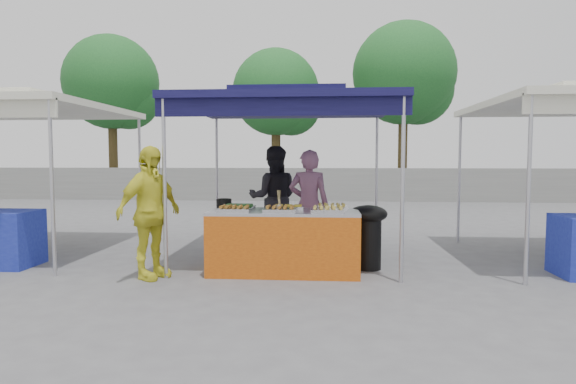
# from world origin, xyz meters

# --- Properties ---
(ground_plane) EXTENTS (80.00, 80.00, 0.00)m
(ground_plane) POSITION_xyz_m (0.00, 0.00, 0.00)
(ground_plane) COLOR #58585A
(back_wall) EXTENTS (40.00, 0.25, 1.20)m
(back_wall) POSITION_xyz_m (0.00, 11.00, 0.60)
(back_wall) COLOR gray
(back_wall) RESTS_ON ground_plane
(main_canopy) EXTENTS (3.20, 3.20, 2.57)m
(main_canopy) POSITION_xyz_m (0.00, 0.97, 2.37)
(main_canopy) COLOR #B8B7BE
(main_canopy) RESTS_ON ground_plane
(tree_0) EXTENTS (3.84, 3.84, 6.59)m
(tree_0) POSITION_xyz_m (-8.08, 12.96, 4.51)
(tree_0) COLOR #3F3218
(tree_0) RESTS_ON ground_plane
(tree_1) EXTENTS (3.48, 3.42, 5.88)m
(tree_1) POSITION_xyz_m (-1.26, 12.71, 4.02)
(tree_1) COLOR #3F3218
(tree_1) RESTS_ON ground_plane
(tree_2) EXTENTS (4.01, 4.01, 6.88)m
(tree_2) POSITION_xyz_m (3.77, 12.97, 4.71)
(tree_2) COLOR #3F3218
(tree_2) RESTS_ON ground_plane
(vendor_table) EXTENTS (2.00, 0.80, 0.85)m
(vendor_table) POSITION_xyz_m (0.00, -0.10, 0.43)
(vendor_table) COLOR #BD5011
(vendor_table) RESTS_ON ground_plane
(food_tray_fl) EXTENTS (0.42, 0.30, 0.07)m
(food_tray_fl) POSITION_xyz_m (-0.63, -0.33, 0.88)
(food_tray_fl) COLOR silver
(food_tray_fl) RESTS_ON vendor_table
(food_tray_fm) EXTENTS (0.42, 0.30, 0.07)m
(food_tray_fm) POSITION_xyz_m (-0.04, -0.34, 0.88)
(food_tray_fm) COLOR silver
(food_tray_fm) RESTS_ON vendor_table
(food_tray_fr) EXTENTS (0.42, 0.30, 0.07)m
(food_tray_fr) POSITION_xyz_m (0.58, -0.34, 0.88)
(food_tray_fr) COLOR silver
(food_tray_fr) RESTS_ON vendor_table
(food_tray_bl) EXTENTS (0.42, 0.30, 0.07)m
(food_tray_bl) POSITION_xyz_m (-0.63, -0.04, 0.88)
(food_tray_bl) COLOR silver
(food_tray_bl) RESTS_ON vendor_table
(food_tray_bm) EXTENTS (0.42, 0.30, 0.07)m
(food_tray_bm) POSITION_xyz_m (0.05, 0.00, 0.88)
(food_tray_bm) COLOR silver
(food_tray_bm) RESTS_ON vendor_table
(food_tray_br) EXTENTS (0.42, 0.30, 0.07)m
(food_tray_br) POSITION_xyz_m (0.64, 0.01, 0.88)
(food_tray_br) COLOR silver
(food_tray_br) RESTS_ON vendor_table
(cooking_pot) EXTENTS (0.21, 0.21, 0.12)m
(cooking_pot) POSITION_xyz_m (-0.88, 0.21, 0.91)
(cooking_pot) COLOR black
(cooking_pot) RESTS_ON vendor_table
(skewer_cup) EXTENTS (0.08, 0.08, 0.10)m
(skewer_cup) POSITION_xyz_m (-0.05, -0.31, 0.90)
(skewer_cup) COLOR #B8B7BE
(skewer_cup) RESTS_ON vendor_table
(wok_burner) EXTENTS (0.54, 0.54, 0.90)m
(wok_burner) POSITION_xyz_m (1.15, 0.23, 0.53)
(wok_burner) COLOR black
(wok_burner) RESTS_ON ground_plane
(crate_left) EXTENTS (0.53, 0.37, 0.32)m
(crate_left) POSITION_xyz_m (-0.26, 0.52, 0.16)
(crate_left) COLOR #13219E
(crate_left) RESTS_ON ground_plane
(crate_right) EXTENTS (0.50, 0.35, 0.30)m
(crate_right) POSITION_xyz_m (0.29, 0.62, 0.15)
(crate_right) COLOR #13219E
(crate_right) RESTS_ON ground_plane
(crate_stacked) EXTENTS (0.50, 0.35, 0.30)m
(crate_stacked) POSITION_xyz_m (0.29, 0.62, 0.45)
(crate_stacked) COLOR #13219E
(crate_stacked) RESTS_ON crate_right
(vendor_woman) EXTENTS (0.64, 0.45, 1.68)m
(vendor_woman) POSITION_xyz_m (0.30, 0.80, 0.84)
(vendor_woman) COLOR #865574
(vendor_woman) RESTS_ON ground_plane
(helper_man) EXTENTS (0.92, 0.75, 1.75)m
(helper_man) POSITION_xyz_m (-0.32, 1.59, 0.88)
(helper_man) COLOR black
(helper_man) RESTS_ON ground_plane
(customer_person) EXTENTS (0.83, 1.08, 1.71)m
(customer_person) POSITION_xyz_m (-1.70, -0.52, 0.86)
(customer_person) COLOR yellow
(customer_person) RESTS_ON ground_plane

